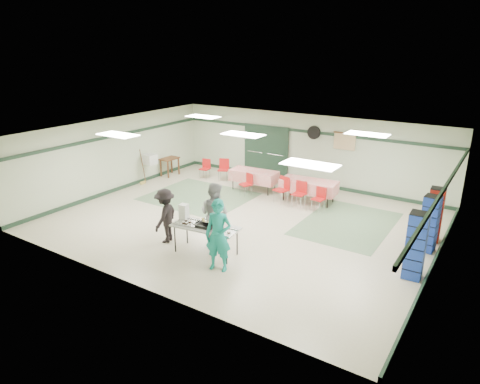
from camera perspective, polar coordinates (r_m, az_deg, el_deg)
The scene contains 42 objects.
floor at distance 13.23m, azimuth 0.37°, elevation -3.78°, with size 11.00×11.00×0.00m, color beige.
ceiling at distance 12.44m, azimuth 0.40°, elevation 7.77°, with size 11.00×11.00×0.00m, color silver.
wall_back at distance 16.61m, azimuth 8.83°, elevation 5.61°, with size 11.00×11.00×0.00m, color #B3BEA2.
wall_front at distance 9.53m, azimuth -14.43°, elevation -4.90°, with size 11.00×11.00×0.00m, color #B3BEA2.
wall_left at distance 16.30m, azimuth -16.18°, elevation 4.83°, with size 9.00×9.00×0.00m, color #B3BEA2.
wall_right at distance 11.00m, azimuth 25.32°, elevation -2.93°, with size 9.00×9.00×0.00m, color #B3BEA2.
trim_back at distance 16.44m, azimuth 8.90°, elevation 7.97°, with size 11.00×0.06×0.10m, color #1C3424.
baseboard_back at distance 16.92m, azimuth 8.57°, elevation 1.34°, with size 11.00×0.06×0.12m, color #1C3424.
trim_left at distance 16.13m, azimuth -16.34°, elevation 7.23°, with size 9.00×0.06×0.10m, color #1C3424.
baseboard_left at distance 16.62m, azimuth -15.71°, elevation 0.51°, with size 9.00×0.06×0.12m, color #1C3424.
trim_right at distance 10.78m, azimuth 25.68°, elevation 0.56°, with size 9.00×0.06×0.10m, color #1C3424.
baseboard_right at distance 11.51m, azimuth 24.27°, elevation -8.89°, with size 9.00×0.06×0.12m, color #1C3424.
green_patch_a at distance 15.35m, azimuth -5.48°, elevation -0.59°, with size 3.50×3.00×0.01m, color #60825F.
green_patch_b at distance 13.38m, azimuth 14.09°, elevation -4.10°, with size 2.50×3.50×0.01m, color #60825F.
double_door_left at distance 17.62m, azimuth 2.15°, elevation 5.57°, with size 0.90×0.06×2.10m, color gray.
double_door_right at distance 17.16m, azimuth 4.88°, elevation 5.16°, with size 0.90×0.06×2.10m, color gray.
door_frame at distance 17.37m, azimuth 3.45°, elevation 5.36°, with size 2.00×0.03×2.15m, color #1C3424.
wall_fan at distance 16.30m, azimuth 9.83°, elevation 7.82°, with size 0.50×0.50×0.10m, color black.
scroll_banner at distance 15.91m, azimuth 13.77°, elevation 6.56°, with size 0.80×0.02×0.60m, color #D7C086.
serving_table at distance 10.95m, azimuth -4.63°, elevation -4.78°, with size 1.82×0.91×0.76m.
sheet_tray_right at distance 10.54m, azimuth -2.33°, elevation -5.36°, with size 0.62×0.47×0.02m, color silver.
sheet_tray_mid at distance 11.05m, azimuth -4.40°, elevation -4.21°, with size 0.58×0.44×0.02m, color silver.
sheet_tray_left at distance 11.15m, azimuth -6.94°, elevation -4.08°, with size 0.61×0.46×0.02m, color silver.
baking_pan at distance 10.84m, azimuth -4.72°, elevation -4.53°, with size 0.43×0.27×0.08m, color black.
foam_box_stack at distance 11.39m, azimuth -7.50°, elevation -2.59°, with size 0.22×0.20×0.40m, color white.
volunteer_teal at distance 10.09m, azimuth -2.90°, elevation -5.81°, with size 0.65×0.42×1.77m, color #13897F.
volunteer_grey at distance 11.36m, azimuth -3.42°, elevation -2.97°, with size 0.85×0.66×1.75m, color gray.
volunteer_dark at distance 11.74m, azimuth -9.92°, elevation -3.14°, with size 0.97×0.56×1.51m, color black.
dining_table_a at distance 14.82m, azimuth 9.15°, elevation 0.85°, with size 1.95×0.99×0.77m.
dining_table_b at distance 15.79m, azimuth 1.86°, elevation 2.20°, with size 1.79×0.88×0.77m.
chair_a at distance 14.37m, azimuth 8.01°, elevation 0.13°, with size 0.41×0.41×0.86m.
chair_b at distance 14.63m, azimuth 5.73°, elevation 0.68°, with size 0.51×0.51×0.90m.
chair_c at distance 14.11m, azimuth 10.58°, elevation -0.58°, with size 0.41×0.42×0.78m.
chair_d at distance 15.30m, azimuth 1.00°, elevation 1.33°, with size 0.49×0.49×0.80m.
chair_loose_a at distance 17.07m, azimuth -2.18°, elevation 3.33°, with size 0.52×0.52×0.86m.
chair_loose_b at distance 17.37m, azimuth -4.62°, elevation 3.39°, with size 0.41×0.41×0.79m.
crate_stack_blue_a at distance 12.07m, azimuth 23.95°, elevation -3.90°, with size 0.39×0.39×1.52m, color #1B43A7.
crate_stack_red at distance 12.77m, azimuth 24.54°, elevation -2.77°, with size 0.39×0.39×1.52m, color #A51910.
crate_stack_blue_b at distance 10.54m, azimuth 22.39°, elevation -6.68°, with size 0.41×0.41×1.61m, color #1B43A7.
printer_table at distance 17.88m, azimuth -9.38°, elevation 4.12°, with size 0.52×0.79×0.74m.
office_printer at distance 17.02m, azimuth -11.95°, elevation 4.31°, with size 0.49×0.43×0.39m, color silver.
broom at distance 16.92m, azimuth -12.83°, elevation 3.37°, with size 0.03×0.03×1.37m, color brown.
Camera 1 is at (6.58, -10.29, 5.09)m, focal length 32.00 mm.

